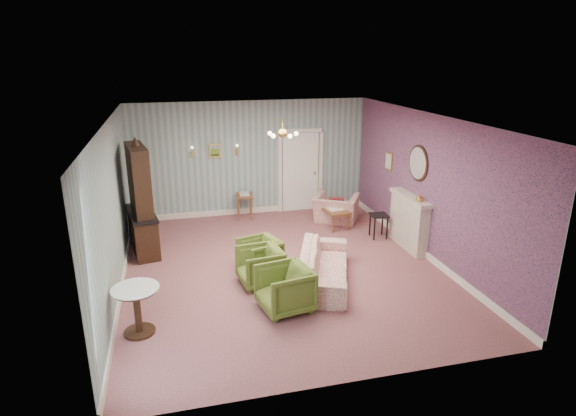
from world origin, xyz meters
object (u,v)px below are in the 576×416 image
object	(u,v)px
olive_chair_c	(260,254)
olive_chair_a	(285,287)
olive_chair_b	(260,264)
coffee_table	(334,217)
pedestal_table	(137,310)
sofa_chintz	(324,260)
side_table_black	(378,226)
wingback_chair	(336,204)
fireplace	(409,222)
dresser	(140,197)

from	to	relation	value
olive_chair_c	olive_chair_a	bearing A→B (deg)	-12.21
olive_chair_b	coffee_table	distance (m)	3.42
olive_chair_c	pedestal_table	bearing A→B (deg)	-68.89
olive_chair_a	sofa_chintz	xyz separation A→B (m)	(0.94, 0.81, 0.01)
side_table_black	pedestal_table	xyz separation A→B (m)	(-5.10, -2.72, 0.10)
sofa_chintz	olive_chair_b	bearing A→B (deg)	101.22
olive_chair_b	wingback_chair	size ratio (longest dim) A/B	0.73
pedestal_table	sofa_chintz	bearing A→B (deg)	16.44
fireplace	side_table_black	bearing A→B (deg)	120.02
olive_chair_b	wingback_chair	world-z (taller)	wingback_chair
fireplace	side_table_black	xyz separation A→B (m)	(-0.38, 0.66, -0.30)
olive_chair_c	dresser	distance (m)	2.81
olive_chair_b	dresser	distance (m)	3.06
coffee_table	olive_chair_a	bearing A→B (deg)	-120.44
olive_chair_a	pedestal_table	distance (m)	2.29
olive_chair_c	sofa_chintz	world-z (taller)	sofa_chintz
sofa_chintz	dresser	distance (m)	4.04
fireplace	side_table_black	world-z (taller)	fireplace
olive_chair_c	sofa_chintz	distance (m)	1.28
fireplace	coffee_table	size ratio (longest dim) A/B	1.56
wingback_chair	fireplace	world-z (taller)	fireplace
coffee_table	pedestal_table	size ratio (longest dim) A/B	1.18
fireplace	coffee_table	world-z (taller)	fireplace
sofa_chintz	fireplace	distance (m)	2.52
olive_chair_a	coffee_table	bearing A→B (deg)	139.04
olive_chair_c	side_table_black	xyz separation A→B (m)	(2.93, 1.05, -0.08)
wingback_chair	olive_chair_c	bearing A→B (deg)	75.72
sofa_chintz	wingback_chair	distance (m)	3.30
dresser	coffee_table	bearing A→B (deg)	-3.89
olive_chair_b	pedestal_table	world-z (taller)	same
olive_chair_c	dresser	bearing A→B (deg)	-141.70
olive_chair_c	dresser	xyz separation A→B (m)	(-2.19, 1.54, 0.84)
wingback_chair	fireplace	bearing A→B (deg)	147.79
olive_chair_b	side_table_black	distance (m)	3.42
sofa_chintz	pedestal_table	distance (m)	3.36
olive_chair_b	sofa_chintz	xyz separation A→B (m)	(1.16, -0.19, 0.04)
dresser	side_table_black	world-z (taller)	dresser
fireplace	pedestal_table	world-z (taller)	fireplace
dresser	coffee_table	distance (m)	4.52
coffee_table	side_table_black	distance (m)	1.21
wingback_chair	dresser	size ratio (longest dim) A/B	0.43
olive_chair_c	pedestal_table	size ratio (longest dim) A/B	0.94
sofa_chintz	coffee_table	world-z (taller)	sofa_chintz
side_table_black	pedestal_table	bearing A→B (deg)	-151.90
olive_chair_a	wingback_chair	distance (m)	4.45
wingback_chair	coffee_table	size ratio (longest dim) A/B	1.16
dresser	coffee_table	world-z (taller)	dresser
olive_chair_a	olive_chair_c	size ratio (longest dim) A/B	1.14
coffee_table	olive_chair_c	bearing A→B (deg)	-137.65
olive_chair_a	olive_chair_b	xyz separation A→B (m)	(-0.22, 1.00, -0.03)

